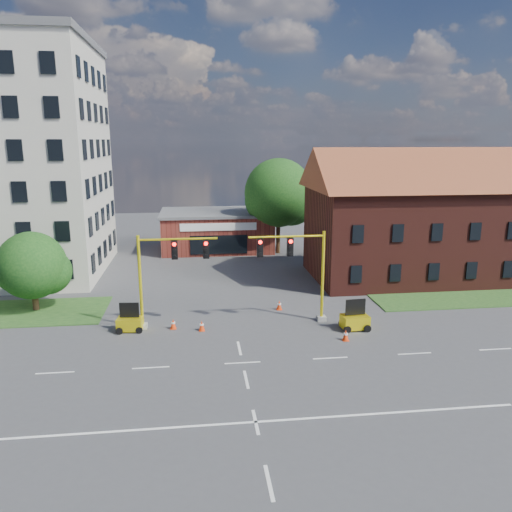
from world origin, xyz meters
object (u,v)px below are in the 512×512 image
object	(u,v)px
signal_mast_east	(299,266)
trailer_east	(355,320)
signal_mast_west	(166,270)
trailer_west	(130,322)
pickup_white	(378,276)

from	to	relation	value
signal_mast_east	trailer_east	distance (m)	5.09
signal_mast_west	trailer_east	bearing A→B (deg)	-8.73
signal_mast_west	signal_mast_east	xyz separation A→B (m)	(8.71, 0.00, 0.00)
trailer_west	signal_mast_east	bearing A→B (deg)	7.03
signal_mast_west	signal_mast_east	bearing A→B (deg)	0.00
trailer_east	pickup_white	bearing A→B (deg)	57.08
signal_mast_west	pickup_white	world-z (taller)	signal_mast_west
trailer_east	signal_mast_west	bearing A→B (deg)	166.33
signal_mast_east	signal_mast_west	bearing A→B (deg)	180.00
trailer_west	pickup_white	world-z (taller)	trailer_west
signal_mast_east	pickup_white	distance (m)	11.97
signal_mast_west	signal_mast_east	size ratio (longest dim) A/B	1.00
signal_mast_east	trailer_east	world-z (taller)	signal_mast_east
signal_mast_east	trailer_west	xyz separation A→B (m)	(-11.11, -0.35, -3.35)
signal_mast_west	pickup_white	distance (m)	19.18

